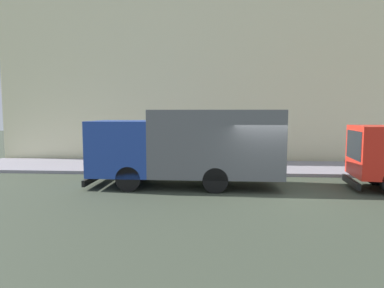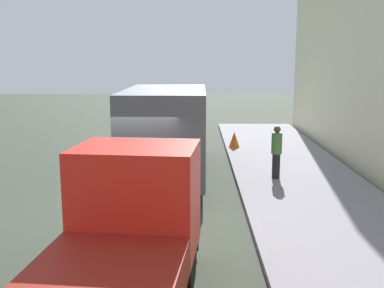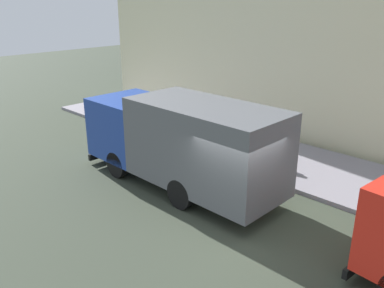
{
  "view_description": "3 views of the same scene",
  "coord_description": "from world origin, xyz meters",
  "px_view_note": "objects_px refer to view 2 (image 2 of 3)",
  "views": [
    {
      "loc": [
        -12.22,
        1.93,
        2.93
      ],
      "look_at": [
        1.22,
        2.87,
        1.65
      ],
      "focal_mm": 30.98,
      "sensor_mm": 36.0,
      "label": 1
    },
    {
      "loc": [
        1.75,
        -12.25,
        3.95
      ],
      "look_at": [
        1.57,
        3.22,
        1.1
      ],
      "focal_mm": 43.75,
      "sensor_mm": 36.0,
      "label": 2
    },
    {
      "loc": [
        -7.86,
        -5.89,
        6.02
      ],
      "look_at": [
        0.97,
        2.64,
        1.55
      ],
      "focal_mm": 37.68,
      "sensor_mm": 36.0,
      "label": 3
    }
  ],
  "objects_px": {
    "large_utility_truck": "(168,129)",
    "pedestrian_walking": "(277,151)",
    "traffic_cone_orange": "(234,140)",
    "small_flatbed_truck": "(122,239)"
  },
  "relations": [
    {
      "from": "large_utility_truck",
      "to": "pedestrian_walking",
      "type": "xyz_separation_m",
      "value": [
        3.48,
        -0.6,
        -0.61
      ]
    },
    {
      "from": "large_utility_truck",
      "to": "traffic_cone_orange",
      "type": "xyz_separation_m",
      "value": [
        2.55,
        4.64,
        -1.17
      ]
    },
    {
      "from": "large_utility_truck",
      "to": "small_flatbed_truck",
      "type": "distance_m",
      "value": 8.27
    },
    {
      "from": "large_utility_truck",
      "to": "pedestrian_walking",
      "type": "height_order",
      "value": "large_utility_truck"
    },
    {
      "from": "large_utility_truck",
      "to": "pedestrian_walking",
      "type": "relative_size",
      "value": 4.46
    },
    {
      "from": "traffic_cone_orange",
      "to": "pedestrian_walking",
      "type": "bearing_deg",
      "value": -79.92
    },
    {
      "from": "traffic_cone_orange",
      "to": "large_utility_truck",
      "type": "bearing_deg",
      "value": -118.8
    },
    {
      "from": "large_utility_truck",
      "to": "traffic_cone_orange",
      "type": "height_order",
      "value": "large_utility_truck"
    },
    {
      "from": "small_flatbed_truck",
      "to": "pedestrian_walking",
      "type": "bearing_deg",
      "value": 69.96
    },
    {
      "from": "traffic_cone_orange",
      "to": "small_flatbed_truck",
      "type": "bearing_deg",
      "value": -102.19
    }
  ]
}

